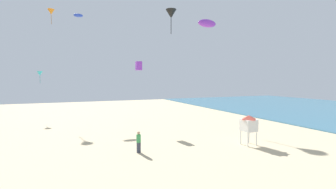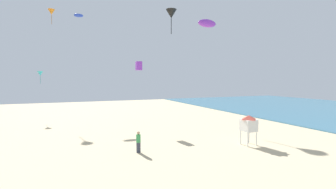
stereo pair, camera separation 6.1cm
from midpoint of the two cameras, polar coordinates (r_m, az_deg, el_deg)
kite_flyer at (r=18.35m, az=-7.08°, el=-11.06°), size 0.34×0.34×1.64m
lifeguard_stand at (r=21.24m, az=19.03°, el=-6.68°), size 1.10×1.10×2.55m
kite_orange_delta at (r=43.94m, az=-26.36°, el=17.47°), size 1.04×1.04×2.36m
kite_blue_parafoil at (r=42.29m, az=-20.81°, el=17.47°), size 1.43×0.40×0.56m
kite_cyan_delta at (r=38.55m, az=-28.52°, el=4.49°), size 0.77×0.77×1.76m
kite_purple_box at (r=28.28m, az=-7.02°, el=6.90°), size 0.66×0.66×1.03m
kite_purple_parafoil at (r=25.27m, az=9.50°, el=16.64°), size 2.06×0.57×0.80m
kite_black_delta at (r=35.77m, az=0.84°, el=18.93°), size 1.54×1.54×3.50m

